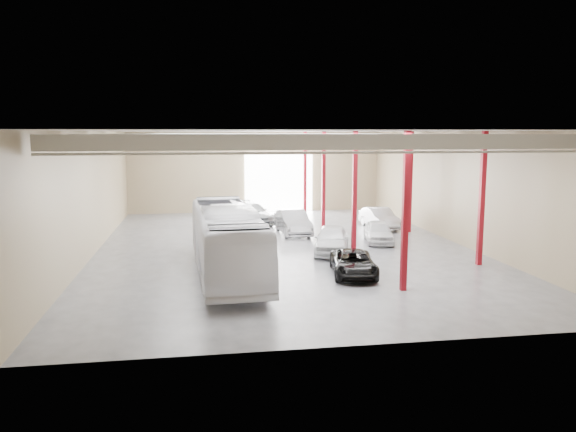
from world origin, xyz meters
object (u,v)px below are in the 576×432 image
object	(u,v)px
black_sedan	(354,263)
car_right_far	(379,232)
coach_bus	(227,240)
car_row_c	(251,213)
car_right_near	(379,218)
car_row_a	(332,240)
car_row_b	(293,222)

from	to	relation	value
black_sedan	car_right_far	distance (m)	8.74
coach_bus	car_row_c	world-z (taller)	coach_bus
coach_bus	black_sedan	bearing A→B (deg)	-14.49
car_right_near	car_right_far	xyz separation A→B (m)	(-1.77, -5.20, -0.05)
coach_bus	black_sedan	distance (m)	6.28
car_row_a	black_sedan	bearing A→B (deg)	-75.93
car_right_near	car_right_far	bearing A→B (deg)	-113.03
black_sedan	car_row_b	bearing A→B (deg)	103.76
car_row_b	car_right_far	bearing A→B (deg)	-40.76
car_row_b	car_right_far	world-z (taller)	car_row_b
black_sedan	car_row_c	world-z (taller)	car_row_c
black_sedan	car_row_a	bearing A→B (deg)	96.96
coach_bus	car_right_far	bearing A→B (deg)	30.94
car_row_a	car_right_near	size ratio (longest dim) A/B	1.03
black_sedan	car_row_b	distance (m)	11.67
car_row_b	coach_bus	bearing A→B (deg)	-118.89
car_row_a	car_row_b	distance (m)	6.53
car_row_b	car_right_far	size ratio (longest dim) A/B	1.23
car_row_a	coach_bus	bearing A→B (deg)	-131.89
car_right_near	coach_bus	bearing A→B (deg)	-139.06
car_right_far	car_right_near	bearing A→B (deg)	82.74
car_row_b	car_right_near	xyz separation A→B (m)	(6.64, 1.41, -0.08)
car_row_a	car_right_near	distance (m)	9.56
car_row_a	car_row_c	distance (m)	12.16
black_sedan	car_right_far	world-z (taller)	car_right_far
coach_bus	car_row_c	bearing A→B (deg)	77.74
black_sedan	car_right_far	bearing A→B (deg)	72.57
car_row_c	black_sedan	bearing A→B (deg)	-95.87
car_right_near	car_row_a	bearing A→B (deg)	-129.11
coach_bus	car_row_a	xyz separation A→B (m)	(6.22, 3.92, -0.90)
car_row_c	coach_bus	bearing A→B (deg)	-116.99
coach_bus	car_right_near	world-z (taller)	coach_bus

